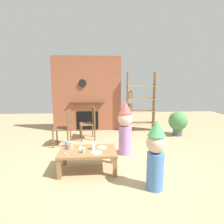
# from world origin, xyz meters

# --- Properties ---
(ground_plane) EXTENTS (12.00, 12.00, 0.00)m
(ground_plane) POSITION_xyz_m (0.00, 0.00, 0.00)
(ground_plane) COLOR tan
(brick_fireplace_feature) EXTENTS (2.20, 0.28, 2.40)m
(brick_fireplace_feature) POSITION_xyz_m (-0.48, 2.60, 1.19)
(brick_fireplace_feature) COLOR #935138
(brick_fireplace_feature) RESTS_ON ground_plane
(bookshelf) EXTENTS (0.90, 0.28, 1.90)m
(bookshelf) POSITION_xyz_m (1.19, 2.40, 0.89)
(bookshelf) COLOR #9E7A51
(bookshelf) RESTS_ON ground_plane
(coffee_table) EXTENTS (1.02, 0.64, 0.38)m
(coffee_table) POSITION_xyz_m (-0.35, -0.28, 0.32)
(coffee_table) COLOR olive
(coffee_table) RESTS_ON ground_plane
(paper_cup_near_left) EXTENTS (0.07, 0.07, 0.11)m
(paper_cup_near_left) POSITION_xyz_m (-0.25, -0.24, 0.44)
(paper_cup_near_left) COLOR silver
(paper_cup_near_left) RESTS_ON coffee_table
(paper_cup_near_right) EXTENTS (0.06, 0.06, 0.09)m
(paper_cup_near_right) POSITION_xyz_m (-0.42, -0.40, 0.43)
(paper_cup_near_right) COLOR #8CD18C
(paper_cup_near_right) RESTS_ON coffee_table
(paper_cup_center) EXTENTS (0.08, 0.08, 0.10)m
(paper_cup_center) POSITION_xyz_m (-0.75, -0.02, 0.43)
(paper_cup_center) COLOR #669EE0
(paper_cup_center) RESTS_ON coffee_table
(paper_cup_far_left) EXTENTS (0.06, 0.06, 0.09)m
(paper_cup_far_left) POSITION_xyz_m (-0.70, -0.20, 0.43)
(paper_cup_far_left) COLOR #E5666B
(paper_cup_far_left) RESTS_ON coffee_table
(paper_cup_far_right) EXTENTS (0.08, 0.08, 0.11)m
(paper_cup_far_right) POSITION_xyz_m (-0.67, -0.12, 0.44)
(paper_cup_far_right) COLOR #8CD18C
(paper_cup_far_right) RESTS_ON coffee_table
(paper_plate_front) EXTENTS (0.17, 0.17, 0.01)m
(paper_plate_front) POSITION_xyz_m (-0.09, -0.18, 0.39)
(paper_plate_front) COLOR white
(paper_plate_front) RESTS_ON coffee_table
(paper_plate_rear) EXTENTS (0.19, 0.19, 0.01)m
(paper_plate_rear) POSITION_xyz_m (-0.19, -0.43, 0.39)
(paper_plate_rear) COLOR white
(paper_plate_rear) RESTS_ON coffee_table
(birthday_cake_slice) EXTENTS (0.10, 0.10, 0.07)m
(birthday_cake_slice) POSITION_xyz_m (-0.49, -0.20, 0.42)
(birthday_cake_slice) COLOR #EAC68C
(birthday_cake_slice) RESTS_ON coffee_table
(table_fork) EXTENTS (0.10, 0.13, 0.01)m
(table_fork) POSITION_xyz_m (-0.71, -0.43, 0.39)
(table_fork) COLOR silver
(table_fork) RESTS_ON coffee_table
(child_with_cone_hat) EXTENTS (0.30, 0.30, 1.07)m
(child_with_cone_hat) POSITION_xyz_m (0.69, -0.96, 0.57)
(child_with_cone_hat) COLOR #4C7FC6
(child_with_cone_hat) RESTS_ON ground_plane
(child_in_pink) EXTENTS (0.33, 0.33, 1.18)m
(child_in_pink) POSITION_xyz_m (0.45, 0.45, 0.63)
(child_in_pink) COLOR #B27FCC
(child_in_pink) RESTS_ON ground_plane
(dining_chair_left) EXTENTS (0.42, 0.42, 0.90)m
(dining_chair_left) POSITION_xyz_m (-0.97, 1.12, 0.51)
(dining_chair_left) COLOR brown
(dining_chair_left) RESTS_ON ground_plane
(dining_chair_middle) EXTENTS (0.47, 0.47, 0.90)m
(dining_chair_middle) POSITION_xyz_m (-0.36, 1.61, 0.51)
(dining_chair_middle) COLOR brown
(dining_chair_middle) RESTS_ON ground_plane
(potted_plant_tall) EXTENTS (0.56, 0.56, 0.72)m
(potted_plant_tall) POSITION_xyz_m (2.24, 1.74, 0.41)
(potted_plant_tall) COLOR #4C5660
(potted_plant_tall) RESTS_ON ground_plane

